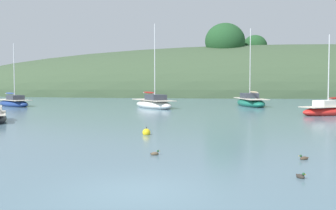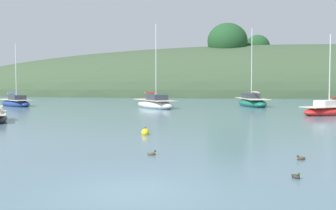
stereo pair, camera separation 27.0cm
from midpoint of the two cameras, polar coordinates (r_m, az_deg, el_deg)
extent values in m
plane|color=slate|center=(12.49, -4.72, -10.87)|extent=(400.00, 400.00, 0.00)
ellipsoid|color=#384C33|center=(91.16, 17.42, 1.24)|extent=(150.00, 36.00, 19.41)
ellipsoid|color=#1E4723|center=(84.16, 7.18, 8.06)|extent=(7.39, 6.72, 6.72)
ellipsoid|color=#1E4723|center=(88.63, 10.93, 7.39)|extent=(4.66, 4.24, 4.24)
ellipsoid|color=navy|center=(53.62, -19.19, 0.15)|extent=(5.76, 5.85, 0.98)
cube|color=beige|center=(53.60, -19.20, 0.62)|extent=(5.30, 5.38, 0.06)
cube|color=#333842|center=(53.13, -19.00, 0.90)|extent=(2.34, 2.35, 0.54)
cylinder|color=silver|center=(53.27, -19.14, 4.01)|extent=(0.09, 0.09, 6.33)
cylinder|color=silver|center=(54.48, -19.61, 1.35)|extent=(1.84, 1.90, 0.07)
ellipsoid|color=#2D4784|center=(54.48, -19.61, 1.41)|extent=(1.86, 1.91, 0.20)
ellipsoid|color=#196B56|center=(51.79, 10.33, 0.23)|extent=(3.55, 7.53, 1.16)
cube|color=beige|center=(51.76, 10.34, 0.81)|extent=(3.26, 6.92, 0.06)
cube|color=#333842|center=(52.31, 10.16, 1.17)|extent=(1.94, 2.53, 0.61)
cylinder|color=silver|center=(52.09, 10.27, 5.22)|extent=(0.09, 0.09, 7.99)
cylinder|color=silver|center=(50.63, 10.72, 1.57)|extent=(0.54, 3.01, 0.07)
ellipsoid|color=tan|center=(50.63, 10.73, 1.63)|extent=(0.65, 2.91, 0.20)
ellipsoid|color=white|center=(47.78, -2.03, 0.02)|extent=(5.61, 7.38, 1.14)
cube|color=beige|center=(47.75, -2.04, 0.64)|extent=(5.16, 6.79, 0.06)
cube|color=#333842|center=(47.23, -1.75, 0.97)|extent=(2.49, 2.76, 0.60)
cylinder|color=silver|center=(47.41, -1.86, 5.49)|extent=(0.09, 0.09, 8.06)
cylinder|color=silver|center=(48.76, -2.60, 1.53)|extent=(1.53, 2.63, 0.07)
ellipsoid|color=maroon|center=(48.76, -2.60, 1.59)|extent=(1.59, 2.59, 0.20)
ellipsoid|color=red|center=(40.88, 19.80, -0.79)|extent=(6.30, 4.81, 0.97)
cube|color=beige|center=(40.85, 19.81, -0.18)|extent=(5.80, 4.42, 0.06)
cube|color=silver|center=(40.48, 19.35, 0.18)|extent=(2.35, 2.13, 0.54)
cylinder|color=silver|center=(40.57, 19.60, 4.14)|extent=(0.09, 0.09, 6.14)
sphere|color=yellow|center=(24.67, -3.08, -3.52)|extent=(0.44, 0.44, 0.44)
cylinder|color=black|center=(24.64, -3.08, -2.90)|extent=(0.04, 0.04, 0.10)
ellipsoid|color=#2D2823|center=(14.55, 16.00, -8.76)|extent=(0.30, 0.38, 0.16)
sphere|color=#1E4723|center=(14.42, 16.36, -8.43)|extent=(0.09, 0.09, 0.09)
cone|color=gold|center=(14.37, 16.52, -8.49)|extent=(0.05, 0.06, 0.04)
cone|color=#2D2823|center=(14.66, 15.63, -8.54)|extent=(0.10, 0.10, 0.08)
ellipsoid|color=brown|center=(18.14, -2.13, -6.25)|extent=(0.38, 0.32, 0.16)
sphere|color=#1E4723|center=(18.18, -1.71, -5.87)|extent=(0.09, 0.09, 0.09)
cone|color=gold|center=(18.21, -1.52, -5.87)|extent=(0.06, 0.05, 0.04)
cone|color=brown|center=(18.08, -2.58, -6.18)|extent=(0.10, 0.10, 0.08)
ellipsoid|color=#473828|center=(17.84, 16.50, -6.55)|extent=(0.38, 0.29, 0.16)
sphere|color=#1E4723|center=(17.73, 16.13, -6.23)|extent=(0.09, 0.09, 0.09)
cone|color=gold|center=(17.70, 15.96, -6.26)|extent=(0.06, 0.05, 0.04)
cone|color=#473828|center=(17.92, 16.91, -6.40)|extent=(0.10, 0.09, 0.08)
camera|label=1|loc=(0.13, -90.24, -0.01)|focal=47.88mm
camera|label=2|loc=(0.13, 89.76, 0.01)|focal=47.88mm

